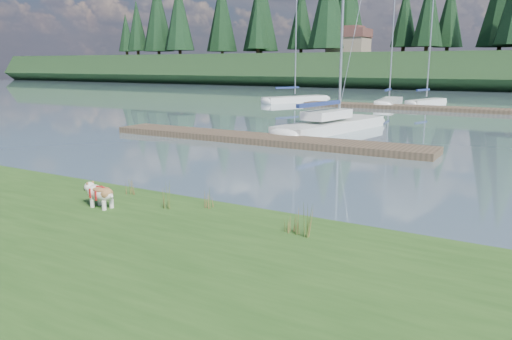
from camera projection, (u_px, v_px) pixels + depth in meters
The scene contains 22 objects.
ground at pixel (437, 110), 39.05m from camera, with size 200.00×200.00×0.00m, color slate.
bank at pixel (29, 265), 8.60m from camera, with size 60.00×9.00×0.35m, color #2E531D.
ridge at pixel (494, 71), 74.86m from camera, with size 200.00×20.00×5.00m, color #1B3318.
bulldog at pixel (100, 193), 11.36m from camera, with size 0.92×0.43×0.55m.
sailboat_main at pixel (338, 123), 27.34m from camera, with size 3.53×9.71×13.63m.
dock_near at pixel (260, 139), 23.25m from camera, with size 16.00×2.00×0.30m, color #4C3D2C.
dock_far at pixel (465, 110), 38.04m from camera, with size 26.00×2.20×0.30m, color #4C3D2C.
sailboat_bg_0 at pixel (300, 99), 47.61m from camera, with size 4.68×7.56×11.15m.
sailboat_bg_1 at pixel (390, 101), 44.44m from camera, with size 2.41×7.66×11.28m.
sailboat_bg_2 at pixel (429, 102), 43.59m from camera, with size 2.73×5.92×9.01m.
weed_0 at pixel (167, 196), 11.33m from camera, with size 0.17×0.14×0.65m.
weed_1 at pixel (210, 199), 11.34m from camera, with size 0.17×0.14×0.49m.
weed_2 at pixel (295, 221), 9.65m from camera, with size 0.17×0.14×0.57m.
weed_3 at pixel (130, 186), 12.51m from camera, with size 0.17×0.14×0.55m.
weed_4 at pixel (288, 224), 9.73m from camera, with size 0.17×0.14×0.38m.
weed_5 at pixel (306, 223), 9.39m from camera, with size 0.17×0.14×0.69m.
mud_lip at pixel (187, 208), 12.34m from camera, with size 60.00×0.50×0.14m, color #33281C.
conifer_0 at pixel (179, 15), 94.77m from camera, with size 5.72×5.72×14.15m.
conifer_1 at pixel (258, 21), 91.05m from camera, with size 4.40×4.40×11.30m.
conifer_2 at pixel (329, 1), 80.65m from camera, with size 6.60×6.60×16.05m.
conifer_3 at pixel (429, 10), 77.02m from camera, with size 4.84×4.84×12.25m.
house_0 at pixel (349, 41), 82.16m from camera, with size 6.30×5.30×4.65m.
Camera 1 is at (7.46, -10.99, 3.57)m, focal length 35.00 mm.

